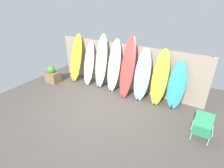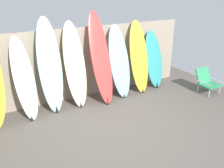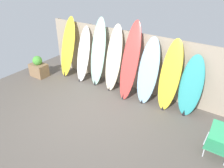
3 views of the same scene
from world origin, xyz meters
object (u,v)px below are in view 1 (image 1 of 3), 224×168
Objects in this scene: surfboard_seafoam_2 at (101,62)px; surfboard_skyblue_5 at (142,75)px; surfboard_white_1 at (89,64)px; planter_box at (52,75)px; surfboard_cream_3 at (114,66)px; beach_chair at (203,126)px; surfboard_teal_7 at (177,85)px; surfboard_yellow_6 at (160,78)px; surfboard_yellow_0 at (76,58)px; surfboard_red_4 at (128,68)px.

surfboard_seafoam_2 is 1.78m from surfboard_skyblue_5.
surfboard_white_1 reaches higher than planter_box.
surfboard_cream_3 reaches higher than beach_chair.
surfboard_skyblue_5 is (1.19, -0.05, -0.08)m from surfboard_cream_3.
surfboard_teal_7 is 2.50× the size of beach_chair.
surfboard_cream_3 is at bearing -179.40° from surfboard_teal_7.
surfboard_white_1 is 0.89× the size of surfboard_cream_3.
surfboard_yellow_6 is 0.58m from surfboard_teal_7.
surfboard_skyblue_5 is at bearing -178.16° from surfboard_yellow_6.
planter_box is (-1.45, -0.77, -0.57)m from surfboard_white_1.
surfboard_white_1 is 0.97× the size of surfboard_skyblue_5.
planter_box is (-4.99, -0.83, -0.47)m from surfboard_teal_7.
surfboard_red_4 reaches higher than surfboard_yellow_0.
surfboard_skyblue_5 reaches higher than planter_box.
surfboard_cream_3 is at bearing 177.51° from surfboard_skyblue_5.
beach_chair is (2.17, -1.00, -0.59)m from surfboard_skyblue_5.
surfboard_yellow_0 is 1.27× the size of surfboard_teal_7.
surfboard_yellow_0 is at bearing -179.46° from surfboard_white_1.
surfboard_yellow_0 is at bearing -178.10° from surfboard_seafoam_2.
surfboard_skyblue_5 is (3.06, -0.01, -0.08)m from surfboard_yellow_0.
surfboard_white_1 is 2.38× the size of planter_box.
surfboard_teal_7 is 5.08m from planter_box.
surfboard_white_1 is 0.62m from surfboard_seafoam_2.
surfboard_cream_3 is 1.06× the size of surfboard_yellow_6.
surfboard_seafoam_2 is 2.86× the size of planter_box.
planter_box is (-3.81, -0.75, -0.60)m from surfboard_skyblue_5.
surfboard_teal_7 is at bearing 139.24° from beach_chair.
surfboard_red_4 is at bearing -8.78° from surfboard_cream_3.
surfboard_red_4 is at bearing -176.81° from surfboard_yellow_6.
beach_chair is (1.55, -1.02, -0.62)m from surfboard_yellow_6.
surfboard_white_1 is 0.81× the size of surfboard_red_4.
surfboard_teal_7 is (1.17, 0.08, -0.13)m from surfboard_skyblue_5.
surfboard_skyblue_5 is 2.46m from beach_chair.
surfboard_yellow_0 reaches higher than surfboard_yellow_6.
surfboard_red_4 reaches higher than beach_chair.
planter_box is (-0.76, -0.76, -0.68)m from surfboard_yellow_0.
surfboard_skyblue_5 is 1.18m from surfboard_teal_7.
surfboard_seafoam_2 is at bearing 178.43° from surfboard_skyblue_5.
surfboard_seafoam_2 is 1.13× the size of surfboard_yellow_6.
surfboard_seafoam_2 is 1.16× the size of surfboard_skyblue_5.
surfboard_yellow_6 reaches higher than planter_box.
surfboard_yellow_6 is at bearing 9.91° from planter_box.
surfboard_skyblue_5 is 0.62m from surfboard_yellow_6.
surfboard_seafoam_2 is (0.59, 0.04, 0.18)m from surfboard_white_1.
surfboard_seafoam_2 is 1.07× the size of surfboard_cream_3.
surfboard_seafoam_2 reaches higher than planter_box.
surfboard_cream_3 is 1.09× the size of surfboard_skyblue_5.
surfboard_yellow_6 is at bearing -1.00° from surfboard_cream_3.
surfboard_yellow_0 reaches higher than surfboard_teal_7.
surfboard_skyblue_5 is at bearing -2.49° from surfboard_cream_3.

